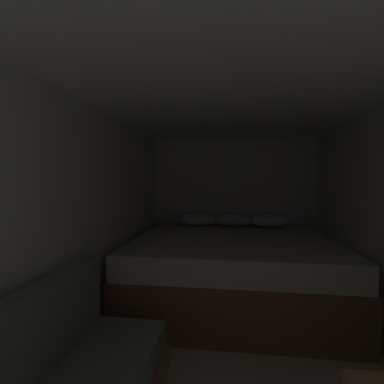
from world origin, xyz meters
TOP-DOWN VIEW (x-y plane):
  - ground_plane at (0.00, 1.51)m, footprint 6.61×6.61m
  - wall_back at (0.00, 3.84)m, footprint 2.47×0.05m
  - wall_left at (-1.21, 1.51)m, footprint 0.05×4.61m
  - ceiling_slab at (0.00, 1.51)m, footprint 2.47×4.61m
  - bed at (0.00, 2.81)m, footprint 2.25×1.94m

SIDE VIEW (x-z plane):
  - ground_plane at x=0.00m, z-range 0.00..0.00m
  - bed at x=0.00m, z-range -0.08..0.86m
  - wall_back at x=0.00m, z-range 0.00..2.02m
  - wall_left at x=-1.21m, z-range 0.00..2.02m
  - ceiling_slab at x=0.00m, z-range 2.02..2.07m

